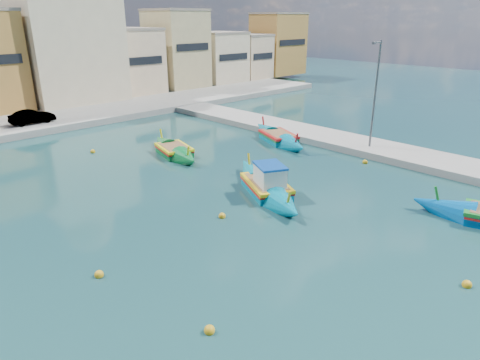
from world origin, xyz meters
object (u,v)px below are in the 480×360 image
church_block (62,28)px  luzzu_cyan_mid (278,138)px  quay_street_lamp (375,94)px  luzzu_turquoise_cabin (267,187)px  luzzu_green (174,151)px

church_block → luzzu_cyan_mid: bearing=-79.6°
quay_street_lamp → luzzu_turquoise_cabin: (-11.23, 0.08, -3.99)m
luzzu_cyan_mid → luzzu_green: luzzu_cyan_mid is taller
quay_street_lamp → church_block: bearing=102.3°
church_block → luzzu_green: church_block is taller
luzzu_turquoise_cabin → church_block: bearing=83.6°
quay_street_lamp → luzzu_turquoise_cabin: bearing=179.6°
church_block → quay_street_lamp: size_ratio=2.39×
quay_street_lamp → luzzu_green: quay_street_lamp is taller
church_block → luzzu_cyan_mid: church_block is taller
quay_street_lamp → luzzu_turquoise_cabin: 11.92m
church_block → luzzu_green: 25.78m
church_block → luzzu_green: size_ratio=2.50×
luzzu_cyan_mid → luzzu_green: size_ratio=1.12×
luzzu_cyan_mid → luzzu_green: (-8.20, 3.00, -0.01)m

